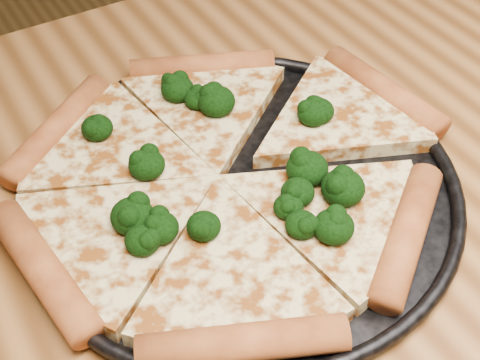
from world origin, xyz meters
TOP-DOWN VIEW (x-y plane):
  - dining_table at (0.00, 0.00)m, footprint 1.20×0.90m
  - pizza_pan at (-0.09, 0.10)m, footprint 0.38×0.38m
  - pizza at (-0.10, 0.11)m, footprint 0.41×0.38m
  - broccoli_florets at (-0.09, 0.11)m, footprint 0.23×0.26m

SIDE VIEW (x-z plane):
  - dining_table at x=0.00m, z-range 0.28..1.03m
  - pizza_pan at x=-0.09m, z-range 0.75..0.77m
  - pizza at x=-0.10m, z-range 0.75..0.78m
  - broccoli_florets at x=-0.09m, z-range 0.77..0.79m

